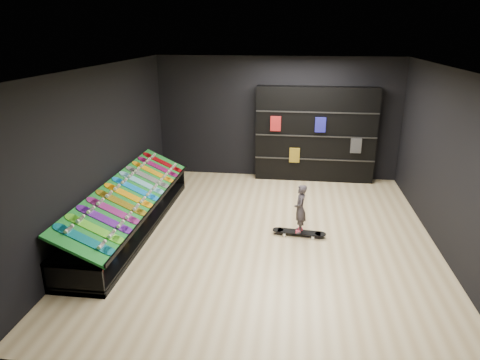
# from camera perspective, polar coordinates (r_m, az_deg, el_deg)

# --- Properties ---
(floor) EXTENTS (6.00, 7.00, 0.01)m
(floor) POSITION_cam_1_polar(r_m,az_deg,el_deg) (7.94, 3.42, -7.45)
(floor) COLOR #CCB98A
(floor) RESTS_ON ground
(ceiling) EXTENTS (6.00, 7.00, 0.01)m
(ceiling) POSITION_cam_1_polar(r_m,az_deg,el_deg) (7.11, 3.92, 14.65)
(ceiling) COLOR white
(ceiling) RESTS_ON ground
(wall_back) EXTENTS (6.00, 0.02, 3.00)m
(wall_back) POSITION_cam_1_polar(r_m,az_deg,el_deg) (10.79, 4.94, 8.20)
(wall_back) COLOR black
(wall_back) RESTS_ON ground
(wall_front) EXTENTS (6.00, 0.02, 3.00)m
(wall_front) POSITION_cam_1_polar(r_m,az_deg,el_deg) (4.16, 0.28, -10.67)
(wall_front) COLOR black
(wall_front) RESTS_ON ground
(wall_left) EXTENTS (0.02, 7.00, 3.00)m
(wall_left) POSITION_cam_1_polar(r_m,az_deg,el_deg) (8.14, -17.96, 3.61)
(wall_left) COLOR black
(wall_left) RESTS_ON ground
(wall_right) EXTENTS (0.02, 7.00, 3.00)m
(wall_right) POSITION_cam_1_polar(r_m,az_deg,el_deg) (7.81, 26.20, 1.88)
(wall_right) COLOR black
(wall_right) RESTS_ON ground
(display_rack) EXTENTS (0.90, 4.50, 0.50)m
(display_rack) POSITION_cam_1_polar(r_m,az_deg,el_deg) (8.38, -14.28, -4.70)
(display_rack) COLOR black
(display_rack) RESTS_ON ground
(turf_ramp) EXTENTS (0.92, 4.50, 0.46)m
(turf_ramp) POSITION_cam_1_polar(r_m,az_deg,el_deg) (8.18, -14.22, -1.77)
(turf_ramp) COLOR #0F651E
(turf_ramp) RESTS_ON display_rack
(back_shelving) EXTENTS (2.89, 0.34, 2.32)m
(back_shelving) POSITION_cam_1_polar(r_m,az_deg,el_deg) (10.69, 10.00, 6.00)
(back_shelving) COLOR black
(back_shelving) RESTS_ON ground
(floor_skateboard) EXTENTS (1.00, 0.31, 0.09)m
(floor_skateboard) POSITION_cam_1_polar(r_m,az_deg,el_deg) (7.99, 7.87, -7.09)
(floor_skateboard) COLOR black
(floor_skateboard) RESTS_ON ground
(child) EXTENTS (0.15, 0.21, 0.54)m
(child) POSITION_cam_1_polar(r_m,az_deg,el_deg) (7.85, 7.97, -5.02)
(child) COLOR black
(child) RESTS_ON floor_skateboard
(display_board_0) EXTENTS (0.93, 0.22, 0.50)m
(display_board_0) POSITION_cam_1_polar(r_m,az_deg,el_deg) (6.59, -20.04, -7.45)
(display_board_0) COLOR #0C8C99
(display_board_0) RESTS_ON turf_ramp
(display_board_1) EXTENTS (0.93, 0.22, 0.50)m
(display_board_1) POSITION_cam_1_polar(r_m,az_deg,el_deg) (6.87, -18.76, -6.19)
(display_board_1) COLOR green
(display_board_1) RESTS_ON turf_ramp
(display_board_2) EXTENTS (0.93, 0.22, 0.50)m
(display_board_2) POSITION_cam_1_polar(r_m,az_deg,el_deg) (7.15, -17.59, -5.03)
(display_board_2) COLOR purple
(display_board_2) RESTS_ON turf_ramp
(display_board_3) EXTENTS (0.93, 0.22, 0.50)m
(display_board_3) POSITION_cam_1_polar(r_m,az_deg,el_deg) (7.43, -16.51, -3.95)
(display_board_3) COLOR #2626BF
(display_board_3) RESTS_ON turf_ramp
(display_board_4) EXTENTS (0.93, 0.22, 0.50)m
(display_board_4) POSITION_cam_1_polar(r_m,az_deg,el_deg) (7.73, -15.51, -2.96)
(display_board_4) COLOR yellow
(display_board_4) RESTS_ON turf_ramp
(display_board_5) EXTENTS (0.93, 0.22, 0.50)m
(display_board_5) POSITION_cam_1_polar(r_m,az_deg,el_deg) (8.02, -14.59, -2.03)
(display_board_5) COLOR yellow
(display_board_5) RESTS_ON turf_ramp
(display_board_6) EXTENTS (0.93, 0.22, 0.50)m
(display_board_6) POSITION_cam_1_polar(r_m,az_deg,el_deg) (8.32, -13.73, -1.17)
(display_board_6) COLOR blue
(display_board_6) RESTS_ON turf_ramp
(display_board_7) EXTENTS (0.93, 0.22, 0.50)m
(display_board_7) POSITION_cam_1_polar(r_m,az_deg,el_deg) (8.62, -12.93, -0.38)
(display_board_7) COLOR #0CB2E5
(display_board_7) RESTS_ON turf_ramp
(display_board_8) EXTENTS (0.93, 0.22, 0.50)m
(display_board_8) POSITION_cam_1_polar(r_m,az_deg,el_deg) (8.93, -12.19, 0.37)
(display_board_8) COLOR black
(display_board_8) RESTS_ON turf_ramp
(display_board_9) EXTENTS (0.93, 0.22, 0.50)m
(display_board_9) POSITION_cam_1_polar(r_m,az_deg,el_deg) (9.24, -11.50, 1.06)
(display_board_9) COLOR orange
(display_board_9) RESTS_ON turf_ramp
(display_board_10) EXTENTS (0.93, 0.22, 0.50)m
(display_board_10) POSITION_cam_1_polar(r_m,az_deg,el_deg) (9.55, -10.85, 1.71)
(display_board_10) COLOR #E5198C
(display_board_10) RESTS_ON turf_ramp
(display_board_11) EXTENTS (0.93, 0.22, 0.50)m
(display_board_11) POSITION_cam_1_polar(r_m,az_deg,el_deg) (9.86, -10.24, 2.32)
(display_board_11) COLOR red
(display_board_11) RESTS_ON turf_ramp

